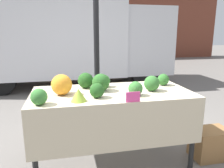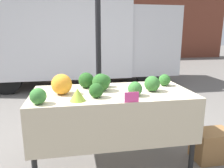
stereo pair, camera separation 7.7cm
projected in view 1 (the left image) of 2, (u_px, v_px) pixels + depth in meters
The scene contains 17 objects.
ground_plane at pixel (112, 159), 2.44m from camera, with size 40.00×40.00×0.00m, color slate.
building_facade at pixel (72, 5), 10.92m from camera, with size 16.00×0.60×5.44m.
tent_pole at pixel (97, 45), 2.79m from camera, with size 0.07×0.07×2.46m.
parked_truck at pixel (66, 31), 5.70m from camera, with size 5.04×1.92×2.68m.
market_table at pixel (113, 103), 2.22m from camera, with size 1.63×0.79×0.79m.
orange_cauliflower at pixel (62, 85), 2.12m from camera, with size 0.20×0.20×0.20m.
romanesco_head at pixel (79, 95), 1.92m from camera, with size 0.14×0.14×0.11m.
broccoli_head_0 at pixel (136, 89), 2.10m from camera, with size 0.14×0.14×0.14m.
broccoli_head_1 at pixel (104, 81), 2.43m from camera, with size 0.14×0.14×0.14m.
broccoli_head_2 at pixel (39, 97), 1.82m from camera, with size 0.14×0.14×0.14m.
broccoli_head_3 at pixel (101, 82), 2.26m from camera, with size 0.18×0.18×0.18m.
broccoli_head_4 at pixel (163, 80), 2.51m from camera, with size 0.13×0.13×0.13m.
broccoli_head_5 at pixel (152, 83), 2.26m from camera, with size 0.16×0.16×0.16m.
broccoli_head_6 at pixel (97, 91), 2.03m from camera, with size 0.14×0.14×0.14m.
broccoli_head_7 at pixel (86, 80), 2.38m from camera, with size 0.17×0.17×0.17m.
price_sign at pixel (133, 97), 1.90m from camera, with size 0.13×0.01×0.09m.
produce_crate at pixel (210, 143), 2.45m from camera, with size 0.40×0.28×0.33m.
Camera 1 is at (-0.46, -2.13, 1.38)m, focal length 35.00 mm.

